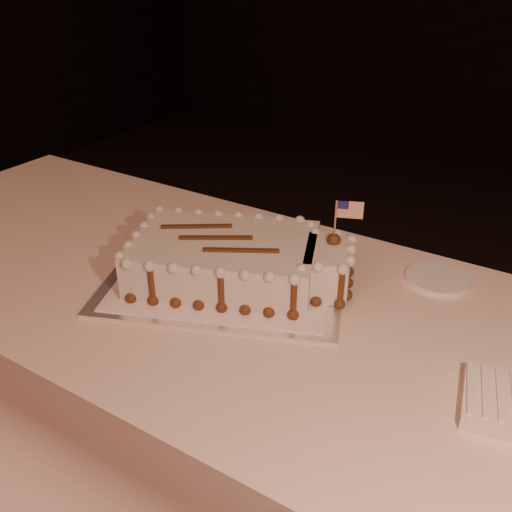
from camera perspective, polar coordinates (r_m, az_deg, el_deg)
The scene contains 5 objects.
banquet_table at distance 1.41m, azimuth 2.98°, elevation -18.30°, with size 2.40×0.80×0.75m, color #FFDDC5.
cake_board at distance 1.27m, azimuth -3.07°, elevation -2.32°, with size 0.52×0.39×0.01m, color white.
doily at distance 1.26m, azimuth -3.07°, elevation -2.13°, with size 0.46×0.35×0.00m, color white.
sheet_cake at distance 1.23m, azimuth -1.89°, elevation -0.37°, with size 0.51×0.39×0.19m.
side_plate at distance 1.33m, azimuth 17.73°, elevation -2.15°, with size 0.14×0.14×0.01m, color white.
Camera 1 is at (0.45, -0.25, 1.41)m, focal length 40.00 mm.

